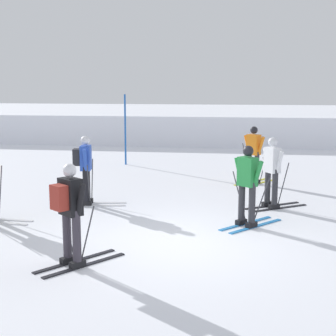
{
  "coord_description": "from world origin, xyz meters",
  "views": [
    {
      "loc": [
        1.05,
        -8.95,
        2.98
      ],
      "look_at": [
        -0.62,
        3.02,
        0.9
      ],
      "focal_mm": 53.22,
      "sensor_mm": 36.0,
      "label": 1
    }
  ],
  "objects": [
    {
      "name": "skier_white",
      "position": [
        1.89,
        2.93,
        0.92
      ],
      "size": [
        1.54,
        1.2,
        1.71
      ],
      "color": "black",
      "rests_on": "ground"
    },
    {
      "name": "skier_blue",
      "position": [
        -2.61,
        2.63,
        0.95
      ],
      "size": [
        1.64,
        0.99,
        1.71
      ],
      "color": "silver",
      "rests_on": "ground"
    },
    {
      "name": "trail_marker_pole",
      "position": [
        -3.0,
        8.75,
        1.28
      ],
      "size": [
        0.06,
        0.06,
        2.57
      ],
      "primitive_type": "cylinder",
      "color": "#1E56AD",
      "rests_on": "ground"
    },
    {
      "name": "skier_black",
      "position": [
        -1.6,
        -1.46,
        0.95
      ],
      "size": [
        1.27,
        1.49,
        1.71
      ],
      "color": "black",
      "rests_on": "ground"
    },
    {
      "name": "skier_orange",
      "position": [
        1.54,
        5.88,
        0.92
      ],
      "size": [
        1.3,
        1.47,
        1.71
      ],
      "color": "gold",
      "rests_on": "ground"
    },
    {
      "name": "skier_green",
      "position": [
        1.29,
        1.26,
        0.92
      ],
      "size": [
        1.34,
        1.44,
        1.71
      ],
      "color": "#237AC6",
      "rests_on": "ground"
    },
    {
      "name": "ground_plane",
      "position": [
        0.0,
        0.0,
        0.0
      ],
      "size": [
        120.0,
        120.0,
        0.0
      ],
      "primitive_type": "plane",
      "color": "white"
    },
    {
      "name": "far_snow_ridge",
      "position": [
        0.0,
        18.82,
        0.71
      ],
      "size": [
        80.0,
        9.79,
        1.42
      ],
      "primitive_type": "cube",
      "color": "white",
      "rests_on": "ground"
    }
  ]
}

